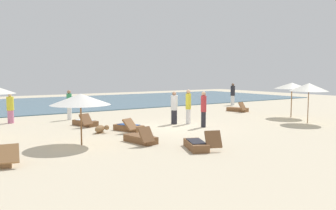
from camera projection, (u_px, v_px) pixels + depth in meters
ground_plane at (178, 127)px, 17.63m from camera, size 60.00×60.00×0.00m
ocean_water at (72, 103)px, 31.74m from camera, size 48.00×16.00×0.06m
umbrella_0 at (292, 86)px, 21.35m from camera, size 2.12×2.12×2.18m
umbrella_1 at (81, 99)px, 13.13m from camera, size 2.30×2.30×2.00m
umbrella_3 at (309, 87)px, 18.84m from camera, size 2.06×2.06×2.23m
lounger_0 at (2, 158)px, 10.58m from camera, size 0.86×1.77×0.68m
lounger_1 at (198, 145)px, 12.55m from camera, size 1.18×1.74×0.74m
lounger_2 at (129, 127)px, 16.50m from camera, size 1.17×1.80×0.67m
lounger_3 at (85, 123)px, 18.10m from camera, size 1.04×1.77×0.71m
lounger_4 at (141, 139)px, 13.71m from camera, size 0.88×1.73×0.73m
lounger_5 at (238, 109)px, 24.77m from camera, size 1.03×1.75×0.73m
person_0 at (188, 106)px, 18.69m from camera, size 0.33×0.33×1.88m
person_1 at (233, 94)px, 29.62m from camera, size 0.39×0.39×1.88m
person_2 at (69, 105)px, 20.37m from camera, size 0.40×0.40×1.76m
person_3 at (204, 109)px, 17.57m from camera, size 0.33×0.33×1.84m
person_4 at (10, 108)px, 19.00m from camera, size 0.48×0.48×1.67m
person_5 at (174, 108)px, 18.65m from camera, size 0.49×0.49×1.77m
dog at (101, 129)px, 15.95m from camera, size 0.77×0.73×0.38m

